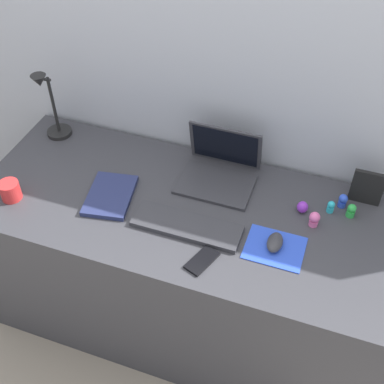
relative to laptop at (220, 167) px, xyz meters
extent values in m
plane|color=gray|center=(-0.07, -0.21, -0.79)|extent=(6.00, 6.00, 0.00)
cube|color=#B2B7C1|center=(-0.07, 0.18, 0.04)|extent=(2.87, 0.05, 1.68)
cube|color=#38383D|center=(-0.07, -0.21, -0.42)|extent=(1.67, 0.71, 0.74)
cube|color=#333338|center=(0.00, -0.06, -0.05)|extent=(0.30, 0.21, 0.01)
cube|color=#333338|center=(0.00, 0.07, 0.06)|extent=(0.30, 0.05, 0.20)
cube|color=black|center=(0.00, 0.06, 0.06)|extent=(0.27, 0.04, 0.17)
cube|color=#333338|center=(-0.03, -0.31, -0.04)|extent=(0.41, 0.13, 0.02)
cube|color=blue|center=(0.30, -0.30, -0.05)|extent=(0.21, 0.17, 0.00)
ellipsoid|color=#333338|center=(0.30, -0.29, -0.03)|extent=(0.06, 0.10, 0.03)
cube|color=black|center=(0.07, -0.44, -0.05)|extent=(0.10, 0.14, 0.01)
cylinder|color=black|center=(-0.77, 0.04, -0.05)|extent=(0.11, 0.11, 0.02)
cylinder|color=black|center=(-0.77, 0.04, 0.10)|extent=(0.01, 0.01, 0.27)
cylinder|color=black|center=(-0.77, 0.01, 0.24)|extent=(0.01, 0.09, 0.07)
cone|color=black|center=(-0.77, -0.02, 0.25)|extent=(0.06, 0.06, 0.05)
cube|color=navy|center=(-0.37, -0.26, -0.04)|extent=(0.21, 0.27, 0.02)
cube|color=black|center=(0.57, 0.05, 0.02)|extent=(0.12, 0.02, 0.15)
cylinder|color=red|center=(-0.73, -0.39, -0.02)|extent=(0.08, 0.08, 0.08)
cylinder|color=pink|center=(0.41, -0.14, -0.04)|extent=(0.03, 0.03, 0.02)
sphere|color=pink|center=(0.41, -0.14, -0.01)|extent=(0.04, 0.04, 0.04)
ellipsoid|color=purple|center=(0.36, -0.08, -0.03)|extent=(0.04, 0.04, 0.05)
cylinder|color=#28B7CC|center=(0.46, -0.05, -0.04)|extent=(0.03, 0.03, 0.02)
sphere|color=#28B7CC|center=(0.46, -0.05, -0.02)|extent=(0.03, 0.03, 0.03)
cylinder|color=green|center=(0.53, -0.04, -0.04)|extent=(0.03, 0.03, 0.03)
sphere|color=green|center=(0.53, -0.04, -0.01)|extent=(0.03, 0.03, 0.03)
cylinder|color=blue|center=(0.50, 0.00, -0.04)|extent=(0.03, 0.03, 0.03)
sphere|color=blue|center=(0.50, 0.00, -0.01)|extent=(0.03, 0.03, 0.03)
camera|label=1|loc=(0.41, -1.50, 1.35)|focal=47.48mm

